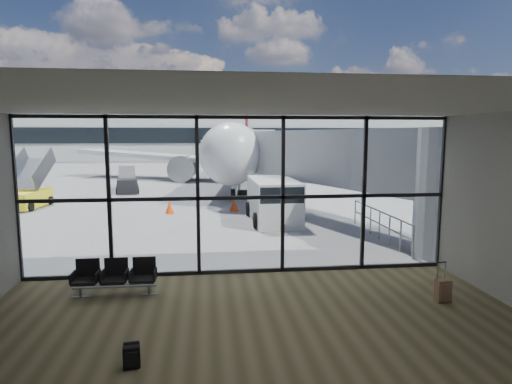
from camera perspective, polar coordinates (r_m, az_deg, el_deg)
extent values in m
plane|color=slate|center=(52.05, -5.58, 3.12)|extent=(220.00, 220.00, 0.00)
cube|color=brown|center=(8.87, 0.22, -18.78)|extent=(12.00, 8.00, 0.01)
cube|color=silver|center=(7.97, 0.24, 11.59)|extent=(12.00, 8.00, 0.02)
cube|color=#ABAAA6|center=(4.35, 6.77, -15.29)|extent=(12.00, 0.02, 4.50)
cube|color=white|center=(12.05, -2.04, -0.53)|extent=(12.00, 0.04, 4.50)
cube|color=black|center=(12.55, -2.00, -10.48)|extent=(12.00, 0.12, 0.10)
cube|color=black|center=(12.06, -2.04, -0.76)|extent=(12.00, 0.12, 0.10)
cube|color=black|center=(11.95, -2.09, 9.93)|extent=(12.00, 0.12, 0.10)
cube|color=black|center=(13.03, -29.36, -0.89)|extent=(0.10, 0.12, 4.50)
cube|color=black|center=(12.30, -19.00, -0.77)|extent=(0.10, 0.12, 4.50)
cube|color=black|center=(12.02, -7.76, -0.62)|extent=(0.10, 0.12, 4.50)
cube|color=black|center=(12.21, 3.58, -0.44)|extent=(0.10, 0.12, 4.50)
cube|color=black|center=(12.85, 14.18, -0.25)|extent=(0.10, 0.12, 4.50)
cube|color=black|center=(13.88, 23.48, -0.09)|extent=(0.10, 0.12, 4.50)
cylinder|color=#9C9EA1|center=(15.37, 25.46, -0.08)|extent=(2.80, 2.80, 4.20)
cube|color=#9C9EA1|center=(20.66, 8.84, 4.82)|extent=(7.45, 14.81, 2.40)
cube|color=#9C9EA1|center=(27.06, -0.59, 5.52)|extent=(2.60, 2.20, 2.60)
cylinder|color=gray|center=(27.14, -2.26, 1.07)|extent=(0.20, 0.20, 1.80)
cylinder|color=gray|center=(27.31, 1.09, 1.12)|extent=(0.20, 0.20, 1.80)
cylinder|color=black|center=(27.30, -0.58, -0.26)|extent=(1.80, 0.56, 0.56)
cylinder|color=gray|center=(14.68, 20.21, -6.29)|extent=(0.06, 0.06, 1.10)
cylinder|color=gray|center=(15.47, 18.70, -5.54)|extent=(0.06, 0.06, 1.10)
cylinder|color=gray|center=(16.26, 17.35, -4.85)|extent=(0.06, 0.06, 1.10)
cylinder|color=gray|center=(17.07, 16.13, -4.23)|extent=(0.06, 0.06, 1.10)
cylinder|color=gray|center=(17.89, 15.02, -3.66)|extent=(0.06, 0.06, 1.10)
cylinder|color=gray|center=(18.71, 14.00, -3.14)|extent=(0.06, 0.06, 1.10)
cylinder|color=gray|center=(19.54, 13.08, -2.67)|extent=(0.06, 0.06, 1.10)
cylinder|color=gray|center=(16.97, 16.19, -2.48)|extent=(0.06, 5.40, 0.06)
cylinder|color=gray|center=(17.06, 16.13, -4.07)|extent=(0.06, 5.40, 0.06)
cube|color=#BCBBB7|center=(73.90, -5.95, 7.50)|extent=(80.00, 12.00, 8.00)
cube|color=black|center=(67.80, -5.88, 7.51)|extent=(80.00, 0.20, 2.40)
cube|color=#BCBBB7|center=(77.91, -25.08, 10.90)|extent=(10.00, 8.00, 3.00)
cube|color=#BCBBB7|center=(76.46, 7.88, 11.22)|extent=(6.00, 6.00, 2.00)
cylinder|color=#382619|center=(89.84, -27.66, 5.22)|extent=(0.50, 0.50, 3.42)
sphere|color=black|center=(89.83, -27.82, 7.88)|extent=(6.27, 6.27, 6.27)
cylinder|color=#382619|center=(87.89, -23.98, 5.16)|extent=(0.50, 0.50, 2.70)
sphere|color=black|center=(87.85, -24.09, 7.31)|extent=(4.95, 4.95, 4.95)
cylinder|color=#382619|center=(86.29, -20.16, 5.44)|extent=(0.50, 0.50, 3.06)
sphere|color=black|center=(86.27, -20.27, 7.92)|extent=(5.61, 5.61, 5.61)
cylinder|color=#382619|center=(85.09, -16.22, 5.70)|extent=(0.50, 0.50, 3.42)
sphere|color=black|center=(85.09, -16.32, 8.51)|extent=(6.27, 6.27, 6.27)
cube|color=gray|center=(11.35, -18.29, -11.92)|extent=(2.02, 0.08, 0.04)
cube|color=black|center=(11.46, -21.77, -10.98)|extent=(0.57, 0.54, 0.07)
cube|color=black|center=(11.63, -21.49, -9.46)|extent=(0.57, 0.07, 0.51)
cube|color=black|center=(11.30, -18.33, -11.08)|extent=(0.57, 0.54, 0.07)
cube|color=black|center=(11.47, -18.11, -9.55)|extent=(0.57, 0.07, 0.51)
cube|color=black|center=(11.18, -14.80, -11.15)|extent=(0.57, 0.54, 0.07)
cube|color=black|center=(11.35, -14.65, -9.60)|extent=(0.57, 0.07, 0.51)
cylinder|color=gray|center=(11.59, -22.37, -12.31)|extent=(0.06, 0.06, 0.23)
cylinder|color=gray|center=(11.25, -14.04, -12.56)|extent=(0.06, 0.06, 0.23)
cube|color=black|center=(8.09, -16.25, -20.33)|extent=(0.30, 0.21, 0.39)
cube|color=black|center=(8.00, -16.27, -20.69)|extent=(0.23, 0.08, 0.26)
cylinder|color=black|center=(8.08, -16.28, -18.83)|extent=(0.27, 0.11, 0.07)
cube|color=#826248|center=(11.32, 23.64, -11.95)|extent=(0.37, 0.25, 0.53)
cube|color=#826248|center=(11.23, 24.01, -12.12)|extent=(0.30, 0.07, 0.39)
cylinder|color=gray|center=(11.20, 23.06, -9.71)|extent=(0.02, 0.02, 0.44)
cylinder|color=gray|center=(11.32, 23.87, -9.58)|extent=(0.02, 0.02, 0.44)
cube|color=black|center=(11.20, 23.52, -8.60)|extent=(0.24, 0.06, 0.02)
cylinder|color=black|center=(11.42, 22.87, -13.09)|extent=(0.04, 0.06, 0.06)
cylinder|color=black|center=(11.53, 23.68, -12.93)|extent=(0.04, 0.06, 0.06)
cylinder|color=silver|center=(39.00, -1.97, 5.99)|extent=(7.15, 29.38, 3.60)
sphere|color=silver|center=(24.45, -3.39, 5.10)|extent=(3.60, 3.60, 3.60)
cone|color=silver|center=(55.99, -1.24, 6.75)|extent=(4.29, 6.23, 3.60)
cube|color=black|center=(25.02, -3.31, 6.27)|extent=(2.27, 1.42, 0.49)
cube|color=silver|center=(41.17, -13.51, 4.72)|extent=(14.61, 9.17, 1.15)
cylinder|color=black|center=(38.67, -9.53, 3.21)|extent=(2.43, 3.53, 2.04)
cube|color=silver|center=(55.68, -4.48, 6.82)|extent=(5.62, 3.40, 0.17)
cube|color=silver|center=(40.52, 9.89, 4.77)|extent=(14.94, 6.01, 1.15)
cylinder|color=black|center=(38.24, 5.58, 3.24)|extent=(2.43, 3.53, 2.04)
cube|color=silver|center=(55.50, 1.98, 6.84)|extent=(5.48, 2.20, 0.17)
cube|color=maroon|center=(56.04, -1.25, 10.03)|extent=(0.74, 3.70, 5.83)
cylinder|color=gray|center=(26.57, -3.08, 0.45)|extent=(0.19, 0.19, 1.36)
cylinder|color=black|center=(26.61, -3.07, -0.27)|extent=(0.32, 0.71, 0.68)
cylinder|color=black|center=(39.83, -5.84, 2.42)|extent=(0.55, 0.98, 0.93)
cylinder|color=black|center=(39.61, 2.02, 2.43)|extent=(0.55, 0.98, 0.93)
cube|color=silver|center=(19.80, 2.31, -1.10)|extent=(1.99, 4.50, 1.95)
cube|color=black|center=(18.11, 3.18, -0.21)|extent=(1.86, 1.19, 0.68)
cylinder|color=black|center=(18.35, 0.05, -3.79)|extent=(0.25, 0.68, 0.68)
cylinder|color=black|center=(18.69, 5.99, -3.63)|extent=(0.25, 0.68, 0.68)
cylinder|color=black|center=(21.20, -0.95, -2.26)|extent=(0.25, 0.68, 0.68)
cylinder|color=black|center=(21.49, 4.22, -2.14)|extent=(0.25, 0.68, 0.68)
cube|color=black|center=(31.26, -16.78, 0.91)|extent=(1.81, 3.04, 0.95)
cube|color=black|center=(32.33, -16.83, 2.39)|extent=(1.54, 2.53, 0.98)
cylinder|color=black|center=(30.36, -18.01, 0.13)|extent=(0.27, 0.50, 0.48)
cylinder|color=black|center=(30.36, -15.50, 0.23)|extent=(0.27, 0.50, 0.48)
cylinder|color=black|center=(32.25, -17.94, 0.55)|extent=(0.27, 0.50, 0.48)
cylinder|color=black|center=(32.24, -15.58, 0.64)|extent=(0.27, 0.50, 0.48)
cube|color=yellow|center=(26.68, -28.53, -0.81)|extent=(2.10, 3.29, 0.89)
cube|color=gray|center=(27.33, -27.83, 2.11)|extent=(1.82, 2.68, 1.65)
cylinder|color=black|center=(25.33, -27.89, -1.75)|extent=(0.27, 0.51, 0.49)
cylinder|color=black|center=(28.11, -29.05, -0.99)|extent=(0.27, 0.51, 0.49)
cylinder|color=black|center=(27.30, -25.76, -1.02)|extent=(0.27, 0.51, 0.49)
cube|color=#FF4B0D|center=(22.31, -11.42, -2.77)|extent=(0.47, 0.47, 0.03)
cone|color=#FF4B0D|center=(22.25, -11.44, -1.96)|extent=(0.44, 0.44, 0.67)
cube|color=#CF3C0A|center=(22.63, -2.94, -2.48)|extent=(0.48, 0.48, 0.03)
cone|color=#CF3C0A|center=(22.58, -2.94, -1.67)|extent=(0.45, 0.45, 0.68)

